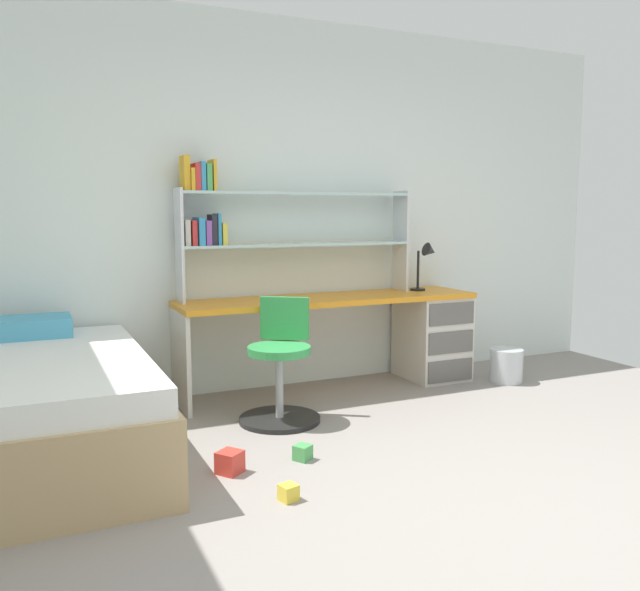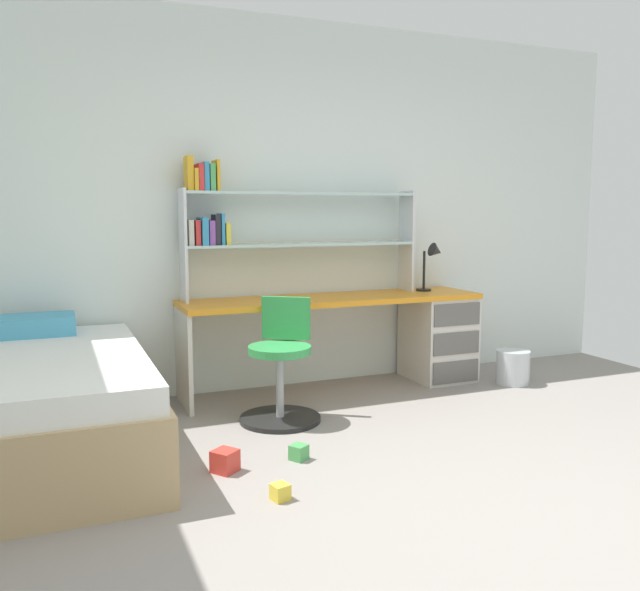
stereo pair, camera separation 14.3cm
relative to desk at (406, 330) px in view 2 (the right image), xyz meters
The scene contains 11 objects.
ground_plane 2.46m from the desk, 110.50° to the right, with size 5.88×6.12×0.02m, color gray.
room_shell 2.52m from the desk, 154.67° to the right, with size 5.88×6.12×2.74m.
desk is the anchor object (origin of this frame).
bookshelf_hutch 1.39m from the desk, behind, with size 1.79×0.22×1.00m.
desk_lamp 0.60m from the desk, ahead, with size 0.20×0.17×0.38m.
swivel_chair 1.32m from the desk, 156.87° to the right, with size 0.52×0.52×0.78m.
bed_platform 2.74m from the desk, 166.51° to the right, with size 1.22×1.84×0.69m.
waste_bin 0.88m from the desk, 25.95° to the right, with size 0.26×0.26×0.26m, color silver.
toy_block_red_0 2.16m from the desk, 145.42° to the right, with size 0.11×0.11×0.11m, color red.
toy_block_yellow_1 2.32m from the desk, 134.42° to the right, with size 0.08×0.08×0.08m, color gold.
toy_block_green_2 1.84m from the desk, 138.22° to the right, with size 0.08×0.08×0.08m, color #479E51.
Camera 2 is at (-1.69, -2.12, 1.33)m, focal length 36.70 mm.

